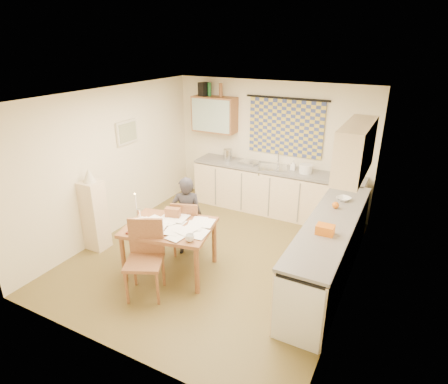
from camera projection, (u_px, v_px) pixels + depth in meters
The scene contains 44 objects.
floor at pixel (216, 256), 5.99m from camera, with size 4.00×4.50×0.02m, color brown.
ceiling at pixel (214, 95), 5.03m from camera, with size 4.00×4.50×0.02m, color white.
wall_back at pixel (270, 146), 7.36m from camera, with size 4.00×0.02×2.50m, color beige.
wall_front at pixel (104, 255), 3.66m from camera, with size 4.00×0.02×2.50m, color beige.
wall_left at pixel (112, 163), 6.37m from camera, with size 0.02×4.50×2.50m, color beige.
wall_right at pixel (356, 209), 4.65m from camera, with size 0.02×4.50×2.50m, color beige.
window_blind at pixel (286, 128), 7.05m from camera, with size 1.45×0.03×1.05m, color navy.
curtain_rod at pixel (287, 98), 6.82m from camera, with size 0.04×0.04×1.60m, color black.
wall_cabinet at pixel (215, 114), 7.50m from camera, with size 0.90×0.34×0.70m, color brown.
wall_cabinet_glass at pixel (210, 116), 7.36m from camera, with size 0.84×0.02×0.64m, color #99B2A5.
upper_cabinet_right at pixel (356, 149), 4.95m from camera, with size 0.34×1.30×0.70m, color beige.
framed_print at pixel (127, 132), 6.51m from camera, with size 0.04×0.50×0.40m, color beige.
print_canvas at pixel (128, 132), 6.50m from camera, with size 0.01×0.42×0.32m, color #B8B6A1.
counter_back at pixel (275, 191), 7.30m from camera, with size 3.30×0.62×0.92m.
counter_right at pixel (329, 250), 5.27m from camera, with size 0.62×2.95×0.92m.
stove at pixel (304, 300), 4.28m from camera, with size 0.56×0.56×0.87m.
sink at pixel (273, 170), 7.17m from camera, with size 0.55×0.45×0.10m, color silver.
tap at pixel (278, 158), 7.23m from camera, with size 0.03×0.03×0.28m, color silver.
dish_rack at pixel (249, 162), 7.36m from camera, with size 0.35×0.30×0.06m, color silver.
kettle at pixel (228, 155), 7.52m from camera, with size 0.18×0.18×0.24m, color silver.
mixing_bowl at pixel (306, 169), 6.85m from camera, with size 0.24×0.24×0.16m, color white.
soap_bottle at pixel (293, 165), 6.99m from camera, with size 0.09×0.09×0.19m, color white.
bowl at pixel (344, 199), 5.71m from camera, with size 0.27×0.27×0.05m, color white.
orange_bag at pixel (325, 230), 4.71m from camera, with size 0.22×0.16×0.12m, color orange.
fruit_orange at pixel (336, 205), 5.43m from camera, with size 0.10×0.10×0.10m, color orange.
speaker at pixel (204, 89), 7.41m from camera, with size 0.16×0.20×0.26m, color black.
bottle_green at pixel (209, 89), 7.36m from camera, with size 0.07×0.07×0.26m, color #195926.
bottle_brown at pixel (221, 90), 7.25m from camera, with size 0.07×0.07×0.26m, color brown.
dining_table at pixel (171, 248), 5.45m from camera, with size 1.37×1.15×0.75m.
chair_far at pixel (188, 236), 5.97m from camera, with size 0.53×0.53×0.92m.
chair_near at pixel (146, 273), 4.97m from camera, with size 0.62×0.62×1.03m.
person at pixel (187, 216), 5.82m from camera, with size 0.56×0.50×1.30m, color black.
shelf_stand at pixel (95, 216), 6.00m from camera, with size 0.32×0.30×1.16m, color beige.
lampshade at pixel (89, 175), 5.74m from camera, with size 0.20×0.20×0.22m, color beige.
letter_rack at pixel (173, 213), 5.51m from camera, with size 0.22×0.10×0.16m, color brown.
mug at pixel (190, 238), 4.89m from camera, with size 0.13×0.13×0.10m, color white.
magazine at pixel (130, 229), 5.18m from camera, with size 0.22×0.27×0.02m, color maroon.
book at pixel (140, 226), 5.29m from camera, with size 0.18×0.24×0.02m, color orange.
orange_box at pixel (140, 231), 5.13m from camera, with size 0.12×0.08×0.04m, color orange.
eyeglasses at pixel (172, 236), 5.02m from camera, with size 0.13×0.04×0.02m, color black.
candle_holder at pixel (139, 215), 5.43m from camera, with size 0.06×0.06×0.18m, color silver.
candle at pixel (136, 202), 5.37m from camera, with size 0.02×0.02×0.22m, color white.
candle_flame at pixel (135, 194), 5.32m from camera, with size 0.02×0.02×0.02m, color #FFCC66.
papers at pixel (175, 225), 5.29m from camera, with size 1.17×0.85×0.03m.
Camera 1 is at (2.50, -4.50, 3.21)m, focal length 30.00 mm.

